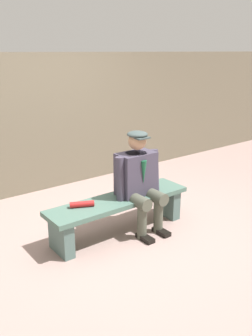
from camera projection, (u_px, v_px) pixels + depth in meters
name	position (u px, v px, depth m)	size (l,w,h in m)	color
ground_plane	(120.00, 232.00, 4.32)	(30.00, 30.00, 0.00)	gray
bench	(119.00, 208.00, 4.23)	(1.77, 0.44, 0.43)	#49695C
seated_man	(139.00, 178.00, 4.22)	(0.62, 0.59, 1.20)	#3F394A
rolled_magazine	(82.00, 204.00, 3.95)	(0.07, 0.07, 0.26)	#B21E1E
stadium_wall	(43.00, 123.00, 5.48)	(12.00, 0.24, 2.04)	#6C6350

